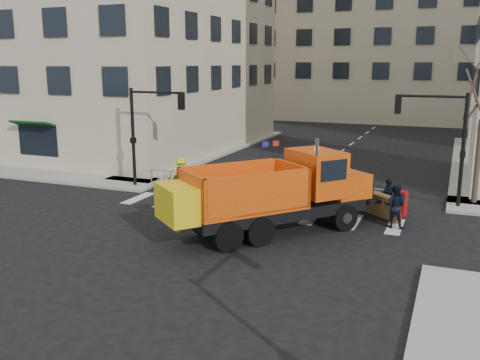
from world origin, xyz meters
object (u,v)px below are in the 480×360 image
at_px(plow_truck, 270,192).
at_px(worker, 181,175).
at_px(cop_a, 343,193).
at_px(cop_b, 395,206).
at_px(cop_c, 388,197).
at_px(newspaper_box, 401,203).

xyz_separation_m(plow_truck, worker, (-6.25, 4.15, -0.65)).
height_order(cop_a, worker, worker).
distance_m(cop_b, cop_c, 1.72).
height_order(plow_truck, newspaper_box, plow_truck).
bearing_deg(worker, newspaper_box, -35.71).
bearing_deg(cop_a, worker, -36.40).
height_order(cop_c, newspaper_box, cop_c).
bearing_deg(worker, cop_a, -34.26).
xyz_separation_m(cop_a, newspaper_box, (2.62, -0.21, -0.15)).
bearing_deg(cop_b, plow_truck, 35.44).
xyz_separation_m(cop_a, worker, (-8.26, -0.20, 0.22)).
xyz_separation_m(cop_a, cop_c, (2.04, 0.00, 0.01)).
height_order(cop_b, cop_c, cop_b).
relative_size(cop_b, newspaper_box, 1.68).
distance_m(cop_a, cop_c, 2.04).
distance_m(cop_a, cop_b, 3.00).
xyz_separation_m(cop_b, worker, (-10.77, 1.45, 0.15)).
distance_m(plow_truck, newspaper_box, 6.29).
relative_size(cop_a, newspaper_box, 1.55).
bearing_deg(cop_a, newspaper_box, 137.62).
distance_m(cop_c, worker, 10.31).
bearing_deg(cop_b, newspaper_box, -89.86).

